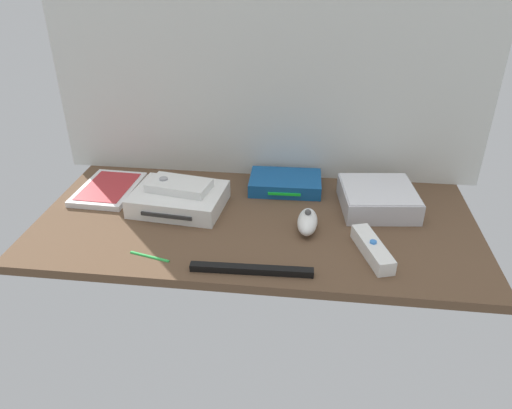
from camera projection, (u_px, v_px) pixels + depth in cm
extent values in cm
cube|color=brown|center=(256.00, 223.00, 112.43)|extent=(100.00, 48.00, 2.00)
cube|color=silver|center=(268.00, 54.00, 117.64)|extent=(110.00, 1.20, 64.00)
cube|color=white|center=(179.00, 199.00, 116.07)|extent=(22.43, 17.92, 4.40)
cube|color=#2D2D2D|center=(166.00, 216.00, 109.08)|extent=(12.00, 1.74, 0.80)
cube|color=silver|center=(378.00, 199.00, 115.58)|extent=(18.83, 18.83, 5.00)
cube|color=silver|center=(379.00, 189.00, 114.29)|extent=(18.08, 18.08, 0.30)
cube|color=white|center=(109.00, 189.00, 123.75)|extent=(14.36, 19.54, 1.40)
cube|color=#B72D33|center=(108.00, 186.00, 123.37)|extent=(11.81, 16.78, 0.16)
cube|color=#145193|center=(285.00, 183.00, 124.59)|extent=(18.30, 12.46, 3.40)
cube|color=#19D833|center=(284.00, 194.00, 119.21)|extent=(8.01, 0.61, 0.60)
cube|color=white|center=(372.00, 249.00, 98.98)|extent=(7.98, 15.19, 3.00)
cylinder|color=#387FDB|center=(373.00, 242.00, 98.15)|extent=(1.40, 1.40, 0.40)
ellipsoid|color=white|center=(307.00, 222.00, 107.30)|extent=(4.70, 10.13, 4.00)
sphere|color=#4C4C4C|center=(308.00, 212.00, 106.12)|extent=(1.40, 1.40, 1.40)
cube|color=white|center=(179.00, 185.00, 115.17)|extent=(15.56, 10.34, 2.00)
cylinder|color=#99999E|center=(163.00, 179.00, 115.59)|extent=(2.31, 2.31, 0.40)
cube|color=black|center=(251.00, 270.00, 94.25)|extent=(24.04, 2.53, 1.40)
cylinder|color=green|center=(150.00, 256.00, 98.91)|extent=(8.89, 2.93, 0.70)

